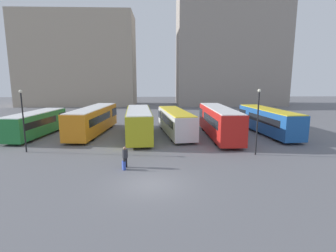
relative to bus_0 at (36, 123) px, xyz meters
name	(u,v)px	position (x,y,z in m)	size (l,w,h in m)	color
ground_plane	(151,184)	(13.41, -14.48, -1.49)	(160.00, 160.00, 0.00)	slate
building_block_left	(78,60)	(-5.49, 36.26, 9.32)	(27.22, 11.07, 21.62)	tan
building_block_right	(231,37)	(31.74, 36.26, 14.93)	(26.06, 11.41, 32.84)	gray
bus_0	(36,123)	(0.00, 0.00, 0.00)	(3.66, 9.89, 2.73)	#237A38
bus_1	(93,119)	(6.20, 1.22, 0.21)	(3.65, 12.26, 3.10)	orange
bus_2	(139,122)	(11.74, -1.16, 0.22)	(3.49, 11.03, 3.14)	gold
bus_3	(175,121)	(15.90, 0.33, 0.06)	(3.95, 11.08, 2.82)	silver
bus_4	(219,121)	(20.66, -1.28, 0.32)	(2.53, 11.93, 3.31)	red
bus_5	(268,120)	(26.83, 0.23, 0.13)	(3.52, 11.51, 2.97)	#1E56A3
traveler	(125,155)	(11.45, -11.20, -0.55)	(0.53, 0.53, 1.58)	black
suitcase	(124,165)	(11.40, -11.71, -1.17)	(0.31, 0.41, 0.91)	#334CB2
lamp_post_0	(23,116)	(2.11, -6.76, 1.77)	(0.28, 0.28, 5.52)	black
lamp_post_1	(258,117)	(22.26, -8.35, 1.83)	(0.28, 0.28, 5.63)	black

